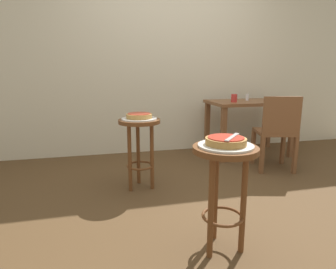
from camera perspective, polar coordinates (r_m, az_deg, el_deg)
ground_plane at (r=2.73m, az=8.79°, el=-11.68°), size 6.00×6.00×0.00m
back_wall at (r=4.08m, az=0.13°, el=17.89°), size 6.00×0.10×3.00m
stool_foreground at (r=1.78m, az=11.10°, el=-7.73°), size 0.39×0.39×0.67m
serving_plate_foreground at (r=1.73m, az=11.35°, el=-2.16°), size 0.33×0.33×0.01m
pizza_foreground at (r=1.72m, az=11.39°, el=-1.25°), size 0.24×0.24×0.05m
stool_middle at (r=2.72m, az=-5.64°, el=-0.59°), size 0.39×0.39×0.67m
serving_plate_middle at (r=2.68m, az=-5.72°, el=3.12°), size 0.33×0.33×0.01m
pizza_middle at (r=2.68m, az=-5.74°, el=3.72°), size 0.24×0.24×0.05m
dining_table at (r=3.99m, az=15.79°, el=4.76°), size 1.07×0.63×0.73m
cup_near_edge at (r=3.75m, az=12.97°, el=7.04°), size 0.07×0.07×0.10m
condiment_shaker at (r=4.02m, az=15.42°, el=7.15°), size 0.04×0.04×0.09m
wooden_chair at (r=3.43m, az=20.74°, el=0.81°), size 0.49×0.49×0.85m
pizza_server_knife at (r=1.71m, az=12.62°, el=-0.47°), size 0.17×0.18×0.01m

